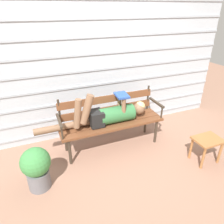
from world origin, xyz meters
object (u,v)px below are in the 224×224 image
object	(u,v)px
park_bench	(110,118)
potted_plant	(37,167)
reclining_person	(108,114)
footstool	(207,143)

from	to	relation	value
park_bench	potted_plant	size ratio (longest dim) A/B	2.80
reclining_person	potted_plant	size ratio (longest dim) A/B	2.95
park_bench	potted_plant	xyz separation A→B (m)	(-1.18, -0.52, -0.17)
footstool	park_bench	bearing A→B (deg)	141.17
reclining_person	footstool	bearing A→B (deg)	-35.31
reclining_person	footstool	size ratio (longest dim) A/B	4.36
potted_plant	reclining_person	bearing A→B (deg)	21.90
reclining_person	potted_plant	xyz separation A→B (m)	(-1.12, -0.45, -0.29)
reclining_person	footstool	world-z (taller)	reclining_person
footstool	potted_plant	xyz separation A→B (m)	(-2.31, 0.40, 0.02)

